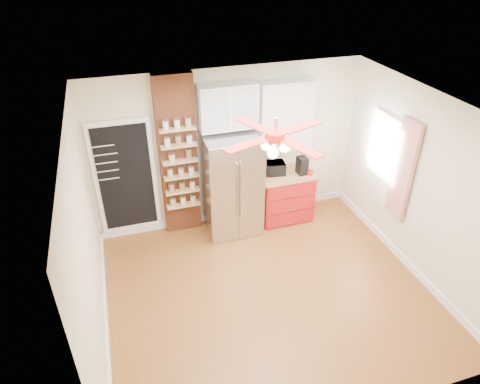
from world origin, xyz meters
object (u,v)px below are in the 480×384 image
object	(u,v)px
ceiling_fan	(275,136)
canister_left	(310,171)
toaster_oven	(273,168)
pantry_jar_oats	(172,158)
red_cabinet	(284,196)
coffee_maker	(302,165)
fridge	(232,185)

from	to	relation	value
ceiling_fan	canister_left	xyz separation A→B (m)	(1.29, 1.50, -1.46)
toaster_oven	pantry_jar_oats	size ratio (longest dim) A/B	3.22
ceiling_fan	red_cabinet	bearing A→B (deg)	61.29
red_cabinet	ceiling_fan	bearing A→B (deg)	-118.71
coffee_maker	canister_left	bearing A→B (deg)	-43.38
pantry_jar_oats	toaster_oven	bearing A→B (deg)	-1.57
red_cabinet	canister_left	world-z (taller)	canister_left
coffee_maker	pantry_jar_oats	size ratio (longest dim) A/B	2.56
ceiling_fan	toaster_oven	size ratio (longest dim) A/B	3.67
toaster_oven	coffee_maker	size ratio (longest dim) A/B	1.25
red_cabinet	pantry_jar_oats	distance (m)	2.13
fridge	pantry_jar_oats	size ratio (longest dim) A/B	14.74
fridge	toaster_oven	world-z (taller)	fridge
fridge	red_cabinet	size ratio (longest dim) A/B	1.86
red_cabinet	pantry_jar_oats	size ratio (longest dim) A/B	7.92
toaster_oven	pantry_jar_oats	xyz separation A→B (m)	(-1.68, 0.05, 0.43)
fridge	ceiling_fan	xyz separation A→B (m)	(0.05, -1.63, 1.55)
canister_left	pantry_jar_oats	world-z (taller)	pantry_jar_oats
coffee_maker	canister_left	size ratio (longest dim) A/B	2.23
red_cabinet	pantry_jar_oats	world-z (taller)	pantry_jar_oats
red_cabinet	toaster_oven	xyz separation A→B (m)	(-0.21, 0.06, 0.55)
coffee_maker	pantry_jar_oats	world-z (taller)	pantry_jar_oats
fridge	ceiling_fan	bearing A→B (deg)	-88.24
fridge	canister_left	size ratio (longest dim) A/B	12.80
ceiling_fan	coffee_maker	xyz separation A→B (m)	(1.17, 1.60, -1.37)
toaster_oven	canister_left	distance (m)	0.63
ceiling_fan	toaster_oven	distance (m)	2.35
ceiling_fan	coffee_maker	size ratio (longest dim) A/B	4.60
ceiling_fan	coffee_maker	bearing A→B (deg)	53.73
red_cabinet	pantry_jar_oats	xyz separation A→B (m)	(-1.89, 0.10, 0.98)
pantry_jar_oats	fridge	bearing A→B (deg)	-9.38
toaster_oven	fridge	bearing A→B (deg)	-164.27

